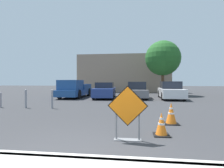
# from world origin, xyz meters

# --- Properties ---
(ground_plane) EXTENTS (96.00, 96.00, 0.00)m
(ground_plane) POSITION_xyz_m (0.00, 10.00, 0.00)
(ground_plane) COLOR #333335
(curb_lip) EXTENTS (22.56, 0.20, 0.14)m
(curb_lip) POSITION_xyz_m (0.00, 0.00, 0.07)
(curb_lip) COLOR #ADAAA3
(curb_lip) RESTS_ON ground_plane
(road_closed_sign) EXTENTS (1.01, 0.20, 1.39)m
(road_closed_sign) POSITION_xyz_m (1.01, 1.33, 0.75)
(road_closed_sign) COLOR black
(road_closed_sign) RESTS_ON ground_plane
(traffic_cone_nearest) EXTENTS (0.43, 0.43, 0.64)m
(traffic_cone_nearest) POSITION_xyz_m (1.92, 1.88, 0.31)
(traffic_cone_nearest) COLOR black
(traffic_cone_nearest) RESTS_ON ground_plane
(traffic_cone_second) EXTENTS (0.49, 0.49, 0.75)m
(traffic_cone_second) POSITION_xyz_m (2.47, 3.26, 0.36)
(traffic_cone_second) COLOR black
(traffic_cone_second) RESTS_ON ground_plane
(pickup_truck) EXTENTS (2.02, 5.36, 1.62)m
(pickup_truck) POSITION_xyz_m (-4.31, 12.65, 0.73)
(pickup_truck) COLOR navy
(pickup_truck) RESTS_ON ground_plane
(parked_car_nearest) EXTENTS (2.00, 4.54, 1.41)m
(parked_car_nearest) POSITION_xyz_m (-1.42, 12.62, 0.66)
(parked_car_nearest) COLOR navy
(parked_car_nearest) RESTS_ON ground_plane
(parked_car_second) EXTENTS (1.82, 4.46, 1.46)m
(parked_car_second) POSITION_xyz_m (1.47, 12.85, 0.67)
(parked_car_second) COLOR slate
(parked_car_second) RESTS_ON ground_plane
(parked_car_third) EXTENTS (1.99, 4.51, 1.50)m
(parked_car_third) POSITION_xyz_m (4.36, 12.57, 0.69)
(parked_car_third) COLOR silver
(parked_car_third) RESTS_ON ground_plane
(bollard_nearest) EXTENTS (0.12, 0.12, 1.05)m
(bollard_nearest) POSITION_xyz_m (-3.30, 6.12, 0.55)
(bollard_nearest) COLOR gray
(bollard_nearest) RESTS_ON ground_plane
(bollard_second) EXTENTS (0.12, 0.12, 1.05)m
(bollard_second) POSITION_xyz_m (-4.86, 6.12, 0.55)
(bollard_second) COLOR gray
(bollard_second) RESTS_ON ground_plane
(bollard_third) EXTENTS (0.12, 0.12, 0.88)m
(bollard_third) POSITION_xyz_m (-6.42, 6.12, 0.47)
(bollard_third) COLOR gray
(bollard_third) RESTS_ON ground_plane
(building_facade_backdrop) EXTENTS (12.92, 5.00, 5.28)m
(building_facade_backdrop) POSITION_xyz_m (-0.24, 23.11, 2.64)
(building_facade_backdrop) COLOR gray
(building_facade_backdrop) RESTS_ON ground_plane
(street_tree_behind_lot) EXTENTS (3.82, 3.82, 5.96)m
(street_tree_behind_lot) POSITION_xyz_m (4.36, 16.65, 4.04)
(street_tree_behind_lot) COLOR #513823
(street_tree_behind_lot) RESTS_ON ground_plane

